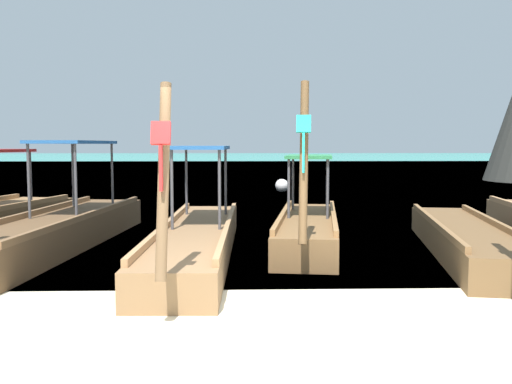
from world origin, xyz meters
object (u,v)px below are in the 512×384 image
object	(u,v)px
longtail_boat_red_ribbon	(197,238)
longtail_boat_violet_ribbon	(465,239)
longtail_boat_blue_ribbon	(58,229)
longtail_boat_turquoise_ribbon	(308,227)
mooring_buoy_near	(282,186)

from	to	relation	value
longtail_boat_red_ribbon	longtail_boat_violet_ribbon	distance (m)	4.58
longtail_boat_blue_ribbon	longtail_boat_red_ribbon	bearing A→B (deg)	-17.84
longtail_boat_blue_ribbon	longtail_boat_turquoise_ribbon	world-z (taller)	longtail_boat_turquoise_ribbon
longtail_boat_blue_ribbon	longtail_boat_turquoise_ribbon	bearing A→B (deg)	2.53
longtail_boat_red_ribbon	mooring_buoy_near	distance (m)	13.26
mooring_buoy_near	longtail_boat_blue_ribbon	bearing A→B (deg)	-112.33
longtail_boat_blue_ribbon	mooring_buoy_near	size ratio (longest dim) A/B	14.18
longtail_boat_red_ribbon	mooring_buoy_near	size ratio (longest dim) A/B	14.05
longtail_boat_turquoise_ribbon	longtail_boat_red_ribbon	bearing A→B (deg)	-152.62
longtail_boat_blue_ribbon	mooring_buoy_near	distance (m)	13.19
longtail_boat_turquoise_ribbon	longtail_boat_violet_ribbon	distance (m)	2.79
longtail_boat_blue_ribbon	longtail_boat_violet_ribbon	bearing A→B (deg)	-6.82
longtail_boat_turquoise_ribbon	longtail_boat_violet_ribbon	size ratio (longest dim) A/B	0.87
longtail_boat_red_ribbon	longtail_boat_turquoise_ribbon	bearing A→B (deg)	27.38
longtail_boat_blue_ribbon	longtail_boat_red_ribbon	distance (m)	2.73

